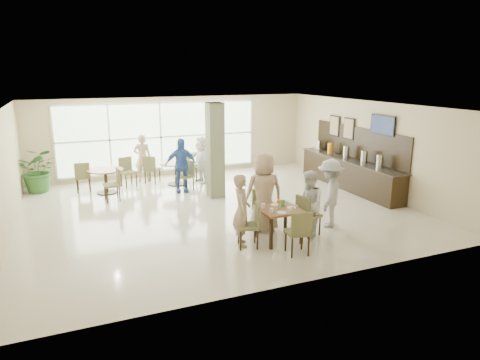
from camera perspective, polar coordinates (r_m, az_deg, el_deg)
name	(u,v)px	position (r m, az deg, el deg)	size (l,w,h in m)	color
ground	(216,210)	(11.70, -3.16, -3.97)	(10.00, 10.00, 0.00)	beige
room_shell	(216,148)	(11.28, -3.27, 4.27)	(10.00, 10.00, 10.00)	white
window_bank	(161,137)	(15.45, -10.51, 5.64)	(7.00, 0.04, 7.00)	silver
column	(215,151)	(12.58, -3.33, 3.91)	(0.45, 0.45, 2.80)	#656D4C
main_table	(279,213)	(9.44, 5.21, -4.39)	(0.88, 0.88, 0.75)	brown
round_table_left	(106,175)	(13.76, -17.49, 0.64)	(1.08, 1.08, 0.75)	brown
round_table_right	(176,168)	(14.31, -8.52, 1.63)	(1.06, 1.06, 0.75)	brown
chairs_main_table	(279,220)	(9.51, 5.27, -5.36)	(2.12, 2.06, 0.95)	brown
chairs_table_left	(108,178)	(13.81, -17.20, 0.30)	(1.92, 1.96, 0.95)	brown
chairs_table_right	(177,170)	(14.31, -8.43, 1.27)	(2.01, 1.97, 0.95)	brown
tabletop_clutter	(280,206)	(9.38, 5.35, -3.47)	(0.71, 0.74, 0.21)	white
buffet_counter	(349,171)	(14.15, 14.36, 1.15)	(0.64, 4.70, 1.95)	black
wall_tv	(383,125)	(13.18, 18.50, 6.97)	(0.06, 1.00, 0.58)	black
framed_art_a	(349,129)	(14.46, 14.30, 6.66)	(0.05, 0.55, 0.70)	black
framed_art_b	(335,126)	(15.11, 12.50, 7.07)	(0.05, 0.55, 0.70)	black
potted_plant	(38,170)	(14.65, -25.29, 1.23)	(1.26, 1.26, 1.40)	#2E6026
teen_left	(242,210)	(9.13, 0.21, -4.05)	(0.57, 0.38, 1.58)	tan
teen_far	(264,192)	(9.95, 3.19, -1.64)	(0.91, 0.50, 1.87)	tan
teen_right	(309,204)	(9.80, 9.17, -3.16)	(0.73, 0.57, 1.51)	white
teen_standing	(330,193)	(10.47, 11.88, -1.74)	(1.07, 0.61, 1.65)	#B0B0B2
adult_a	(181,165)	(13.32, -7.87, 1.94)	(0.99, 0.56, 1.69)	#3860AA
adult_b	(202,159)	(14.47, -5.15, 2.75)	(1.45, 0.63, 1.56)	white
adult_standing	(143,158)	(14.87, -12.87, 2.88)	(0.59, 0.39, 1.62)	tan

